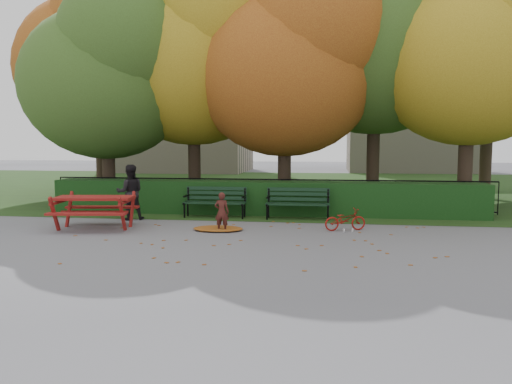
# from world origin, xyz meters

# --- Properties ---
(ground) EXTENTS (90.00, 90.00, 0.00)m
(ground) POSITION_xyz_m (0.00, 0.00, 0.00)
(ground) COLOR slate
(ground) RESTS_ON ground
(grass_strip) EXTENTS (90.00, 90.00, 0.00)m
(grass_strip) POSITION_xyz_m (0.00, 14.00, 0.01)
(grass_strip) COLOR #1F3615
(grass_strip) RESTS_ON ground
(building_left) EXTENTS (10.00, 7.00, 15.00)m
(building_left) POSITION_xyz_m (-9.00, 26.00, 7.50)
(building_left) COLOR #9E957C
(building_left) RESTS_ON ground
(building_right) EXTENTS (9.00, 6.00, 12.00)m
(building_right) POSITION_xyz_m (8.00, 28.00, 6.00)
(building_right) COLOR #9E957C
(building_right) RESTS_ON ground
(hedge) EXTENTS (13.00, 0.90, 1.00)m
(hedge) POSITION_xyz_m (0.00, 4.50, 0.50)
(hedge) COLOR black
(hedge) RESTS_ON ground
(iron_fence) EXTENTS (14.00, 0.04, 1.02)m
(iron_fence) POSITION_xyz_m (0.00, 5.30, 0.54)
(iron_fence) COLOR black
(iron_fence) RESTS_ON ground
(tree_a) EXTENTS (5.88, 5.60, 7.48)m
(tree_a) POSITION_xyz_m (-5.19, 5.58, 4.52)
(tree_a) COLOR #30221A
(tree_a) RESTS_ON ground
(tree_b) EXTENTS (6.72, 6.40, 8.79)m
(tree_b) POSITION_xyz_m (-2.44, 6.75, 5.40)
(tree_b) COLOR #30221A
(tree_b) RESTS_ON ground
(tree_c) EXTENTS (6.30, 6.00, 8.00)m
(tree_c) POSITION_xyz_m (0.83, 5.96, 4.82)
(tree_c) COLOR #30221A
(tree_c) RESTS_ON ground
(tree_d) EXTENTS (7.14, 6.80, 9.58)m
(tree_d) POSITION_xyz_m (3.88, 7.23, 5.98)
(tree_d) COLOR #30221A
(tree_d) RESTS_ON ground
(tree_e) EXTENTS (6.09, 5.80, 8.16)m
(tree_e) POSITION_xyz_m (6.52, 5.77, 5.08)
(tree_e) COLOR #30221A
(tree_e) RESTS_ON ground
(tree_f) EXTENTS (6.93, 6.60, 9.19)m
(tree_f) POSITION_xyz_m (-7.13, 9.24, 5.69)
(tree_f) COLOR #30221A
(tree_f) RESTS_ON ground
(tree_g) EXTENTS (6.30, 6.00, 8.55)m
(tree_g) POSITION_xyz_m (8.33, 9.76, 5.37)
(tree_g) COLOR #30221A
(tree_g) RESTS_ON ground
(bench_left) EXTENTS (1.80, 0.57, 0.88)m
(bench_left) POSITION_xyz_m (-1.30, 3.70, 0.52)
(bench_left) COLOR black
(bench_left) RESTS_ON ground
(bench_right) EXTENTS (1.80, 0.57, 0.88)m
(bench_right) POSITION_xyz_m (1.10, 3.70, 0.52)
(bench_right) COLOR black
(bench_right) RESTS_ON ground
(picnic_table) EXTENTS (2.10, 1.78, 0.93)m
(picnic_table) POSITION_xyz_m (-3.90, 1.40, 0.64)
(picnic_table) COLOR maroon
(picnic_table) RESTS_ON ground
(leaf_pile) EXTENTS (1.35, 1.02, 0.09)m
(leaf_pile) POSITION_xyz_m (-0.76, 1.60, 0.04)
(leaf_pile) COLOR maroon
(leaf_pile) RESTS_ON ground
(leaf_scatter) EXTENTS (9.00, 5.70, 0.01)m
(leaf_scatter) POSITION_xyz_m (0.00, 0.30, 0.01)
(leaf_scatter) COLOR maroon
(leaf_scatter) RESTS_ON ground
(child) EXTENTS (0.36, 0.24, 0.97)m
(child) POSITION_xyz_m (-0.62, 1.40, 0.49)
(child) COLOR #451B16
(child) RESTS_ON ground
(adult) EXTENTS (0.93, 0.84, 1.56)m
(adult) POSITION_xyz_m (-3.56, 2.90, 0.78)
(adult) COLOR black
(adult) RESTS_ON ground
(bicycle) EXTENTS (1.11, 0.69, 0.55)m
(bicycle) POSITION_xyz_m (2.37, 2.00, 0.27)
(bicycle) COLOR maroon
(bicycle) RESTS_ON ground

